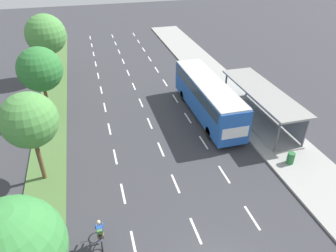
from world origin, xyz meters
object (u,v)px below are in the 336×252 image
Objects in this scene: bus at (208,95)px; trash_bin at (291,158)px; median_tree_third at (40,69)px; median_tree_fourth at (46,35)px; median_tree_second at (29,120)px; bus_shelter at (264,102)px; median_tree_nearest at (13,249)px; cyclist at (101,234)px.

bus is 8.91m from trash_bin.
median_tree_fourth is at bearing 89.52° from median_tree_third.
trash_bin is (16.82, -3.01, -4.03)m from median_tree_second.
bus_shelter is 23.30m from median_tree_fourth.
bus_shelter is 1.69× the size of median_tree_nearest.
median_tree_nearest reaches higher than bus.
median_tree_third is at bearing 102.30° from cyclist.
median_tree_second is (-17.90, -2.96, 2.74)m from bus_shelter.
trash_bin is (16.86, -11.80, -3.90)m from median_tree_third.
bus_shelter is at bearing -18.02° from median_tree_third.
median_tree_second is 0.89× the size of median_tree_fourth.
median_tree_second is at bearing 90.73° from median_tree_nearest.
median_tree_nearest is at bearing -146.55° from bus_shelter.
bus_shelter is 1.60× the size of median_tree_third.
bus_shelter is at bearing 33.45° from median_tree_nearest.
median_tree_nearest is at bearing -134.06° from bus.
cyclist is at bearing 38.73° from median_tree_nearest.
cyclist is 13.97m from trash_bin.
bus_shelter is 5.49× the size of cyclist.
median_tree_fourth is (-0.08, 26.38, 1.03)m from median_tree_nearest.
trash_bin is at bearing -68.62° from bus.
bus is 14.34m from median_tree_third.
trash_bin is at bearing 13.55° from cyclist.
median_tree_third is (-3.29, 15.07, 3.69)m from cyclist.
bus is 19.52m from median_tree_nearest.
median_tree_fourth reaches higher than bus.
cyclist is (-10.38, -11.45, -1.28)m from bus.
median_tree_fourth is at bearing 140.69° from bus_shelter.
median_tree_second reaches higher than trash_bin.
cyclist is 0.31× the size of median_tree_nearest.
median_tree_second is 7.33× the size of trash_bin.
median_tree_fourth is (-17.87, 14.63, 3.13)m from bus_shelter.
bus is 15.50m from cyclist.
cyclist is 2.14× the size of trash_bin.
bus reaches higher than trash_bin.
median_tree_second is 8.79m from median_tree_third.
median_tree_fourth reaches higher than median_tree_nearest.
median_tree_nearest is at bearing -89.50° from median_tree_third.
median_tree_third reaches higher than median_tree_nearest.
bus_shelter reaches higher than trash_bin.
median_tree_third is at bearing 90.50° from median_tree_nearest.
bus_shelter is at bearing 32.23° from cyclist.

